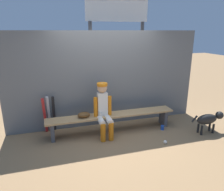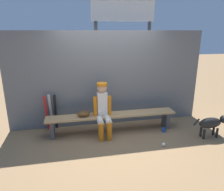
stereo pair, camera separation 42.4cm
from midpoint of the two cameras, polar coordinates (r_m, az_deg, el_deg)
ground_plane at (r=5.07m, az=2.42°, el=-9.69°), size 30.00×30.00×0.00m
chainlink_fence at (r=5.15m, az=1.25°, el=4.29°), size 4.75×0.03×2.29m
dugout_bench at (r=4.92m, az=2.48°, el=-6.01°), size 2.99×0.36×0.44m
player_seated at (r=4.67m, az=0.16°, el=-3.46°), size 0.41×0.55×1.20m
baseball_glove at (r=4.76m, az=-5.17°, el=-4.98°), size 0.28×0.20×0.12m
bat_aluminum_black at (r=5.15m, az=-12.69°, el=-4.35°), size 0.07×0.23×0.88m
bat_aluminum_silver at (r=5.16m, az=-13.91°, el=-4.31°), size 0.09×0.26×0.89m
bat_aluminum_red at (r=5.12m, az=-14.98°, el=-4.67°), size 0.10×0.24×0.88m
baseball at (r=4.65m, az=16.36°, el=-12.59°), size 0.07×0.07×0.07m
cup_on_ground at (r=5.22m, az=16.02°, el=-8.91°), size 0.08×0.08×0.11m
cup_on_bench at (r=4.76m, az=-0.66°, el=-5.00°), size 0.08×0.08×0.11m
scoreboard at (r=6.36m, az=5.59°, el=19.97°), size 2.08×0.27×3.75m
dog at (r=5.28m, az=27.57°, el=-6.60°), size 0.84×0.20×0.49m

